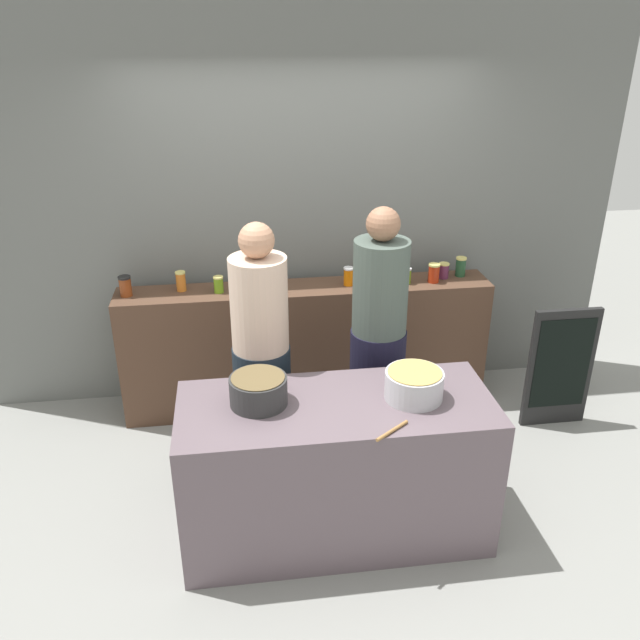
{
  "coord_description": "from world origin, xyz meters",
  "views": [
    {
      "loc": [
        -0.49,
        -3.21,
        2.72
      ],
      "look_at": [
        0.0,
        0.35,
        1.05
      ],
      "focal_mm": 36.53,
      "sensor_mm": 36.0,
      "label": 1
    }
  ],
  "objects_px": {
    "wooden_spoon": "(392,431)",
    "preserve_jar_3": "(349,276)",
    "preserve_jar_7": "(444,271)",
    "cooking_pot_left": "(258,390)",
    "preserve_jar_4": "(387,277)",
    "preserve_jar_0": "(125,286)",
    "preserve_jar_5": "(406,275)",
    "preserve_jar_1": "(181,281)",
    "preserve_jar_6": "(434,273)",
    "cook_with_tongs": "(262,370)",
    "chalkboard_sign": "(560,367)",
    "preserve_jar_2": "(219,284)",
    "preserve_jar_8": "(461,267)",
    "cook_in_cap": "(378,354)",
    "cooking_pot_center": "(414,385)"
  },
  "relations": [
    {
      "from": "wooden_spoon",
      "to": "preserve_jar_3",
      "type": "bearing_deg",
      "value": 87.25
    },
    {
      "from": "preserve_jar_7",
      "to": "cooking_pot_left",
      "type": "bearing_deg",
      "value": -136.19
    },
    {
      "from": "preserve_jar_4",
      "to": "preserve_jar_7",
      "type": "distance_m",
      "value": 0.46
    },
    {
      "from": "preserve_jar_0",
      "to": "preserve_jar_5",
      "type": "relative_size",
      "value": 1.24
    },
    {
      "from": "preserve_jar_0",
      "to": "preserve_jar_5",
      "type": "height_order",
      "value": "preserve_jar_0"
    },
    {
      "from": "preserve_jar_0",
      "to": "wooden_spoon",
      "type": "bearing_deg",
      "value": -49.01
    },
    {
      "from": "preserve_jar_1",
      "to": "preserve_jar_6",
      "type": "relative_size",
      "value": 1.02
    },
    {
      "from": "preserve_jar_6",
      "to": "cook_with_tongs",
      "type": "relative_size",
      "value": 0.08
    },
    {
      "from": "cooking_pot_left",
      "to": "wooden_spoon",
      "type": "xyz_separation_m",
      "value": [
        0.64,
        -0.36,
        -0.07
      ]
    },
    {
      "from": "preserve_jar_6",
      "to": "cook_with_tongs",
      "type": "bearing_deg",
      "value": -148.61
    },
    {
      "from": "preserve_jar_3",
      "to": "wooden_spoon",
      "type": "distance_m",
      "value": 1.71
    },
    {
      "from": "cooking_pot_left",
      "to": "chalkboard_sign",
      "type": "relative_size",
      "value": 0.34
    },
    {
      "from": "preserve_jar_6",
      "to": "chalkboard_sign",
      "type": "bearing_deg",
      "value": -30.61
    },
    {
      "from": "preserve_jar_2",
      "to": "preserve_jar_8",
      "type": "xyz_separation_m",
      "value": [
        1.79,
        0.08,
        0.01
      ]
    },
    {
      "from": "preserve_jar_4",
      "to": "preserve_jar_5",
      "type": "bearing_deg",
      "value": 8.91
    },
    {
      "from": "preserve_jar_5",
      "to": "cooking_pot_left",
      "type": "xyz_separation_m",
      "value": [
        -1.14,
        -1.32,
        -0.09
      ]
    },
    {
      "from": "preserve_jar_1",
      "to": "cooking_pot_left",
      "type": "bearing_deg",
      "value": -71.39
    },
    {
      "from": "preserve_jar_3",
      "to": "cook_with_tongs",
      "type": "bearing_deg",
      "value": -129.57
    },
    {
      "from": "cook_with_tongs",
      "to": "preserve_jar_1",
      "type": "bearing_deg",
      "value": 120.21
    },
    {
      "from": "cook_in_cap",
      "to": "preserve_jar_7",
      "type": "bearing_deg",
      "value": 50.03
    },
    {
      "from": "preserve_jar_0",
      "to": "cook_with_tongs",
      "type": "bearing_deg",
      "value": -43.22
    },
    {
      "from": "preserve_jar_8",
      "to": "cook_in_cap",
      "type": "distance_m",
      "value": 1.17
    },
    {
      "from": "preserve_jar_4",
      "to": "cook_with_tongs",
      "type": "xyz_separation_m",
      "value": [
        -0.95,
        -0.78,
        -0.26
      ]
    },
    {
      "from": "preserve_jar_8",
      "to": "preserve_jar_0",
      "type": "bearing_deg",
      "value": -178.67
    },
    {
      "from": "preserve_jar_6",
      "to": "preserve_jar_7",
      "type": "bearing_deg",
      "value": 36.1
    },
    {
      "from": "preserve_jar_7",
      "to": "cook_in_cap",
      "type": "xyz_separation_m",
      "value": [
        -0.66,
        -0.79,
        -0.23
      ]
    },
    {
      "from": "preserve_jar_0",
      "to": "chalkboard_sign",
      "type": "height_order",
      "value": "preserve_jar_0"
    },
    {
      "from": "preserve_jar_2",
      "to": "preserve_jar_5",
      "type": "bearing_deg",
      "value": -0.33
    },
    {
      "from": "cooking_pot_center",
      "to": "wooden_spoon",
      "type": "relative_size",
      "value": 1.37
    },
    {
      "from": "preserve_jar_2",
      "to": "preserve_jar_5",
      "type": "height_order",
      "value": "preserve_jar_2"
    },
    {
      "from": "cook_with_tongs",
      "to": "cook_in_cap",
      "type": "xyz_separation_m",
      "value": [
        0.74,
        0.07,
        0.02
      ]
    },
    {
      "from": "preserve_jar_2",
      "to": "wooden_spoon",
      "type": "relative_size",
      "value": 0.51
    },
    {
      "from": "preserve_jar_6",
      "to": "wooden_spoon",
      "type": "bearing_deg",
      "value": -112.92
    },
    {
      "from": "preserve_jar_5",
      "to": "preserve_jar_7",
      "type": "distance_m",
      "value": 0.31
    },
    {
      "from": "preserve_jar_0",
      "to": "cooking_pot_left",
      "type": "relative_size",
      "value": 0.47
    },
    {
      "from": "preserve_jar_1",
      "to": "wooden_spoon",
      "type": "distance_m",
      "value": 2.08
    },
    {
      "from": "preserve_jar_0",
      "to": "wooden_spoon",
      "type": "xyz_separation_m",
      "value": [
        1.48,
        -1.71,
        -0.17
      ]
    },
    {
      "from": "preserve_jar_2",
      "to": "chalkboard_sign",
      "type": "distance_m",
      "value": 2.5
    },
    {
      "from": "cook_with_tongs",
      "to": "preserve_jar_0",
      "type": "bearing_deg",
      "value": 136.78
    },
    {
      "from": "preserve_jar_0",
      "to": "preserve_jar_1",
      "type": "distance_m",
      "value": 0.38
    },
    {
      "from": "preserve_jar_1",
      "to": "cook_with_tongs",
      "type": "relative_size",
      "value": 0.08
    },
    {
      "from": "preserve_jar_4",
      "to": "cook_with_tongs",
      "type": "bearing_deg",
      "value": -140.75
    },
    {
      "from": "preserve_jar_7",
      "to": "cooking_pot_left",
      "type": "relative_size",
      "value": 0.37
    },
    {
      "from": "cooking_pot_center",
      "to": "cook_with_tongs",
      "type": "relative_size",
      "value": 0.18
    },
    {
      "from": "wooden_spoon",
      "to": "chalkboard_sign",
      "type": "bearing_deg",
      "value": 37.61
    },
    {
      "from": "preserve_jar_0",
      "to": "cooking_pot_center",
      "type": "xyz_separation_m",
      "value": [
        1.67,
        -1.4,
        -0.1
      ]
    },
    {
      "from": "preserve_jar_7",
      "to": "wooden_spoon",
      "type": "relative_size",
      "value": 0.5
    },
    {
      "from": "preserve_jar_1",
      "to": "cook_with_tongs",
      "type": "xyz_separation_m",
      "value": [
        0.51,
        -0.88,
        -0.27
      ]
    },
    {
      "from": "preserve_jar_4",
      "to": "preserve_jar_8",
      "type": "relative_size",
      "value": 0.82
    },
    {
      "from": "cook_with_tongs",
      "to": "preserve_jar_5",
      "type": "bearing_deg",
      "value": 36.05
    }
  ]
}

